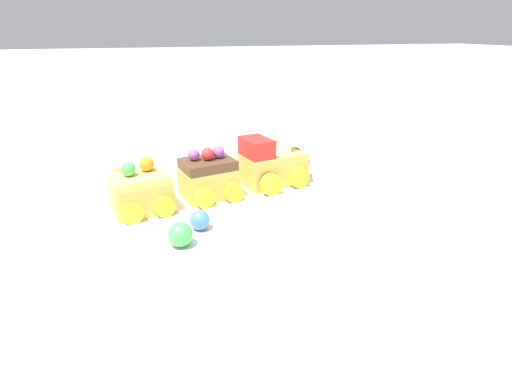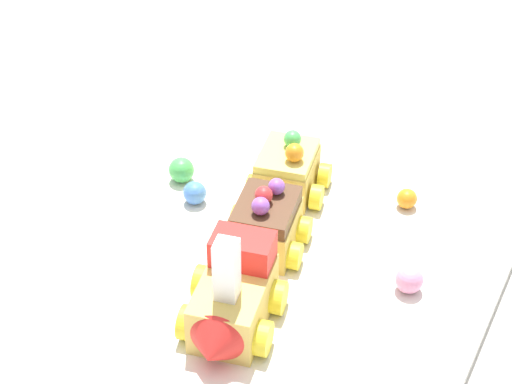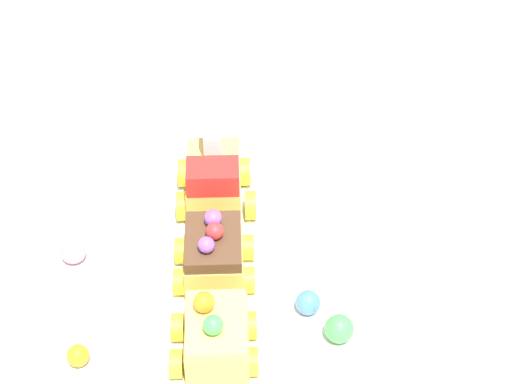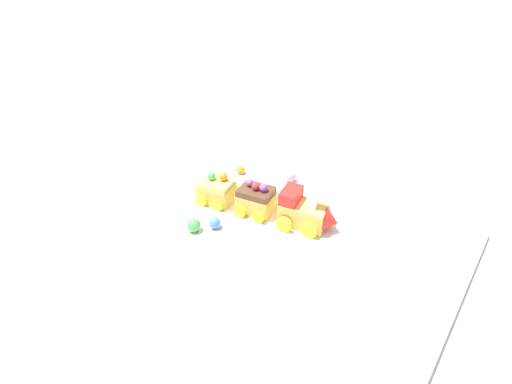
# 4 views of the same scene
# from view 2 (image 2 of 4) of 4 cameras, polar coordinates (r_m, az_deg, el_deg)

# --- Properties ---
(ground_plane) EXTENTS (10.00, 10.00, 0.00)m
(ground_plane) POSITION_cam_2_polar(r_m,az_deg,el_deg) (0.80, -1.59, -5.02)
(ground_plane) COLOR beige
(display_board) EXTENTS (0.75, 0.47, 0.01)m
(display_board) POSITION_cam_2_polar(r_m,az_deg,el_deg) (0.80, -1.60, -4.70)
(display_board) COLOR white
(display_board) RESTS_ON ground_plane
(cake_train_locomotive) EXTENTS (0.12, 0.09, 0.10)m
(cake_train_locomotive) POSITION_cam_2_polar(r_m,az_deg,el_deg) (0.71, -1.67, -7.38)
(cake_train_locomotive) COLOR #E0BC56
(cake_train_locomotive) RESTS_ON display_board
(cake_car_chocolate) EXTENTS (0.08, 0.09, 0.07)m
(cake_car_chocolate) POSITION_cam_2_polar(r_m,az_deg,el_deg) (0.79, 0.66, -2.23)
(cake_car_chocolate) COLOR #E0BC56
(cake_car_chocolate) RESTS_ON display_board
(cake_car_lemon) EXTENTS (0.08, 0.09, 0.07)m
(cake_car_lemon) POSITION_cam_2_polar(r_m,az_deg,el_deg) (0.86, 2.25, 1.35)
(cake_car_lemon) COLOR #E0BC56
(cake_car_lemon) RESTS_ON display_board
(gumball_orange) EXTENTS (0.02, 0.02, 0.02)m
(gumball_orange) POSITION_cam_2_polar(r_m,az_deg,el_deg) (0.86, 10.03, -0.44)
(gumball_orange) COLOR orange
(gumball_orange) RESTS_ON display_board
(gumball_pink) EXTENTS (0.03, 0.03, 0.03)m
(gumball_pink) POSITION_cam_2_polar(r_m,az_deg,el_deg) (0.77, 10.18, -5.77)
(gumball_pink) COLOR pink
(gumball_pink) RESTS_ON display_board
(gumball_blue) EXTENTS (0.02, 0.02, 0.02)m
(gumball_blue) POSITION_cam_2_polar(r_m,az_deg,el_deg) (0.85, -4.10, -0.06)
(gumball_blue) COLOR #4C84E0
(gumball_blue) RESTS_ON display_board
(gumball_green) EXTENTS (0.03, 0.03, 0.03)m
(gumball_green) POSITION_cam_2_polar(r_m,az_deg,el_deg) (0.88, -5.00, 1.48)
(gumball_green) COLOR #4CBC56
(gumball_green) RESTS_ON display_board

